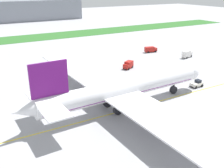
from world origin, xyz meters
The scene contains 10 objects.
ground_plane centered at (0.00, 0.00, 0.00)m, with size 600.00×600.00×0.00m, color #9E9EA3.
apron_taxi_line centered at (0.00, -1.40, 0.00)m, with size 280.00×0.36×0.01m, color yellow.
grass_median_strip centered at (0.00, 111.82, 0.05)m, with size 320.00×24.00×0.10m, color #2D6628.
airliner_foreground centered at (-3.65, 0.30, 5.36)m, with size 56.32×91.10×15.78m.
pushback_tug centered at (25.78, 1.35, 1.05)m, with size 5.84×2.78×2.30m.
ground_crew_wingwalker_port centered at (-1.76, -20.28, 1.03)m, with size 0.53×0.44×1.70m.
service_truck_baggage_loader centered at (49.33, 29.34, 1.72)m, with size 6.01×3.48×3.25m.
service_truck_fuel_bowser centered at (17.33, 28.95, 1.54)m, with size 5.20×4.32×2.86m.
service_truck_catering_van centered at (41.28, 45.63, 1.48)m, with size 6.41×3.11×2.72m.
terminal_building centered at (16.89, 196.08, 9.00)m, with size 99.51×20.00×18.00m, color gray.
Camera 1 is at (-37.35, -53.28, 31.11)m, focal length 41.76 mm.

